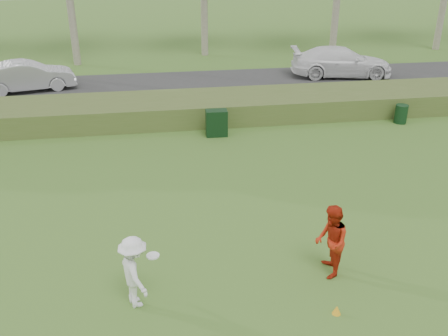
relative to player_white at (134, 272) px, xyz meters
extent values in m
plane|color=#396622|center=(2.45, -0.33, -0.81)|extent=(120.00, 120.00, 0.00)
cube|color=#425923|center=(2.45, 11.67, -0.36)|extent=(80.00, 3.00, 0.90)
cube|color=#2D2D2D|center=(2.45, 16.67, -0.78)|extent=(80.00, 6.00, 0.06)
imported|color=white|center=(0.00, 0.00, 0.00)|extent=(0.93, 1.19, 1.61)
cylinder|color=white|center=(0.40, 0.00, 0.36)|extent=(0.27, 0.27, 0.03)
imported|color=#B3240F|center=(4.34, 0.35, 0.06)|extent=(0.79, 0.95, 1.73)
cone|color=#FAAB1A|center=(4.05, -0.98, -0.71)|extent=(0.18, 0.18, 0.20)
cube|color=black|center=(3.09, 9.49, -0.29)|extent=(0.84, 0.54, 1.03)
cylinder|color=black|center=(10.86, 9.74, -0.42)|extent=(0.68, 0.68, 0.77)
imported|color=silver|center=(-5.28, 17.00, -0.01)|extent=(4.73, 2.63, 1.48)
imported|color=white|center=(11.13, 17.29, 0.04)|extent=(5.71, 3.03, 1.58)
camera|label=1|loc=(0.50, -8.56, 6.23)|focal=40.00mm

